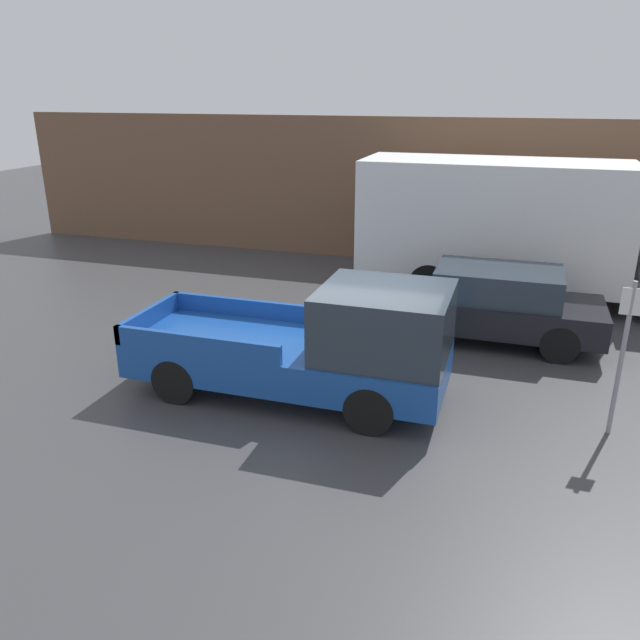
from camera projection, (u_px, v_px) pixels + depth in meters
name	position (u px, v px, depth m)	size (l,w,h in m)	color
ground_plane	(356.00, 399.00, 10.64)	(60.00, 60.00, 0.00)	#3D3D3F
building_wall	(438.00, 193.00, 18.24)	(28.00, 0.15, 4.24)	brown
pickup_truck	(319.00, 345.00, 10.37)	(5.37, 2.03, 2.04)	#194799
car	(491.00, 303.00, 12.91)	(4.51, 1.86, 1.55)	black
delivery_truck	(521.00, 226.00, 15.23)	(8.38, 2.48, 3.37)	white
parking_sign	(623.00, 351.00, 9.12)	(0.30, 0.07, 2.43)	gray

